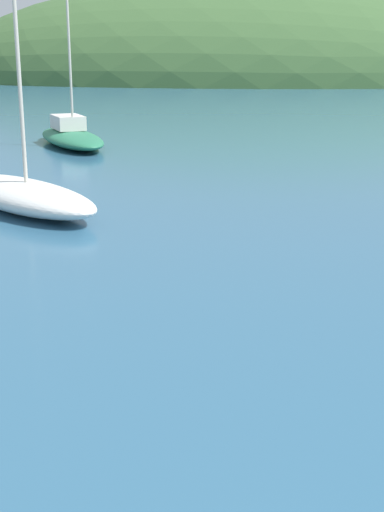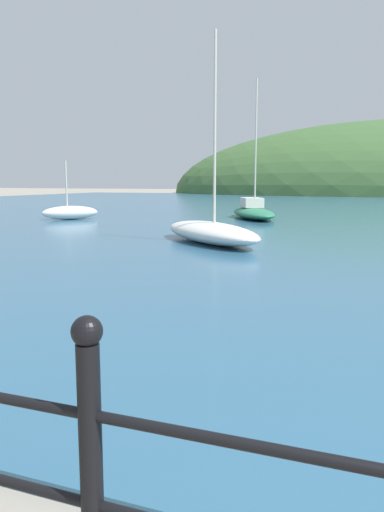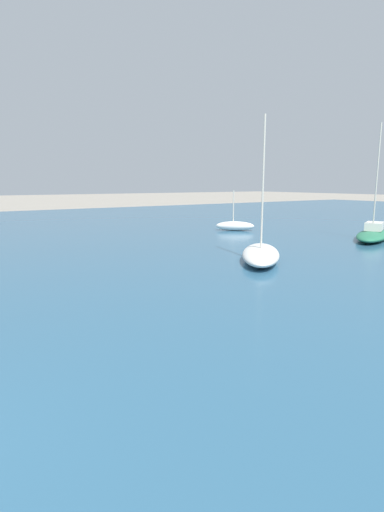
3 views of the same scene
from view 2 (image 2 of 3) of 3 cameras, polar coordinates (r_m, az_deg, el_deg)
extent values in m
cylinder|color=black|center=(2.15, -11.39, -23.83)|extent=(0.09, 0.09, 1.10)
sphere|color=black|center=(1.90, -11.93, -8.42)|extent=(0.12, 0.12, 0.12)
ellipsoid|color=#287551|center=(21.74, 7.02, 4.89)|extent=(3.44, 4.98, 0.46)
cube|color=silver|center=(22.07, 6.84, 6.09)|extent=(1.32, 1.57, 0.42)
cylinder|color=beige|center=(21.51, 7.30, 12.56)|extent=(0.07, 0.07, 5.32)
ellipsoid|color=silver|center=(21.59, -13.75, 4.83)|extent=(2.15, 2.25, 0.57)
cylinder|color=beige|center=(21.52, -14.18, 8.06)|extent=(0.07, 0.07, 1.87)
ellipsoid|color=silver|center=(13.03, 2.10, 2.71)|extent=(4.04, 3.92, 0.54)
cylinder|color=beige|center=(12.84, 2.63, 14.34)|extent=(0.07, 0.07, 4.70)
camera|label=1|loc=(1.29, -121.24, 68.99)|focal=50.00mm
camera|label=3|loc=(7.02, 95.48, 10.00)|focal=28.00mm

